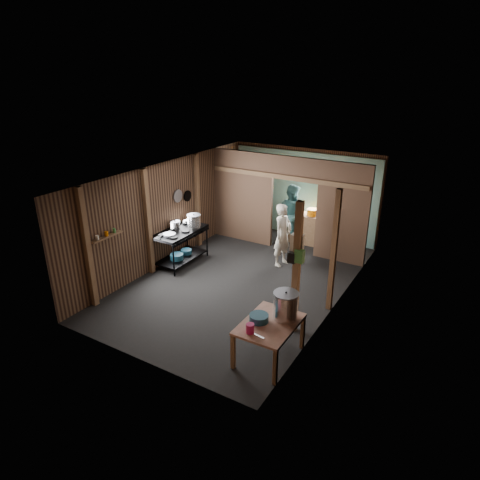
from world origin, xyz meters
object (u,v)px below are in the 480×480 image
Objects in this scene: stove_pot_large at (194,221)px; stock_pot at (286,306)px; prep_table at (269,340)px; cook at (283,235)px; yellow_tub at (313,212)px; gas_range at (181,247)px; pink_bucket at (250,328)px.

stove_pot_large is 4.41m from stock_pot.
cook is at bearing 112.02° from prep_table.
yellow_tub is 1.72m from cook.
cook is at bearing 115.96° from stock_pot.
cook is (2.28, 1.24, 0.36)m from gas_range.
cook is at bearing 107.98° from pink_bucket.
pink_bucket is 5.79m from yellow_tub.
stove_pot_large is (-3.54, 2.68, 0.71)m from prep_table.
stove_pot_large reaches higher than yellow_tub.
stove_pot_large reaches higher than pink_bucket.
cook is (-1.43, 3.54, 0.45)m from prep_table.
cook reaches higher than yellow_tub.
yellow_tub is at bearing 51.02° from gas_range.
cook is (-0.12, -1.71, -0.13)m from yellow_tub.
gas_range is at bearing 152.39° from stock_pot.
cook reaches higher than prep_table.
gas_range is 1.28× the size of prep_table.
prep_table is at bearing -37.16° from stove_pot_large.
prep_table is 3.85m from cook.
gas_range reaches higher than prep_table.
stock_pot is 3.10× the size of pink_bucket.
gas_range is 9.25× the size of pink_bucket.
gas_range is at bearing 148.20° from prep_table.
stock_pot is at bearing 66.08° from pink_bucket.
stock_pot reaches higher than prep_table.
pink_bucket is 4.16m from cook.
cook reaches higher than pink_bucket.
gas_range is 4.63× the size of yellow_tub.
pink_bucket is (3.56, -2.71, 0.34)m from gas_range.
stock_pot reaches higher than pink_bucket.
yellow_tub reaches higher than prep_table.
prep_table is 0.62m from pink_bucket.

